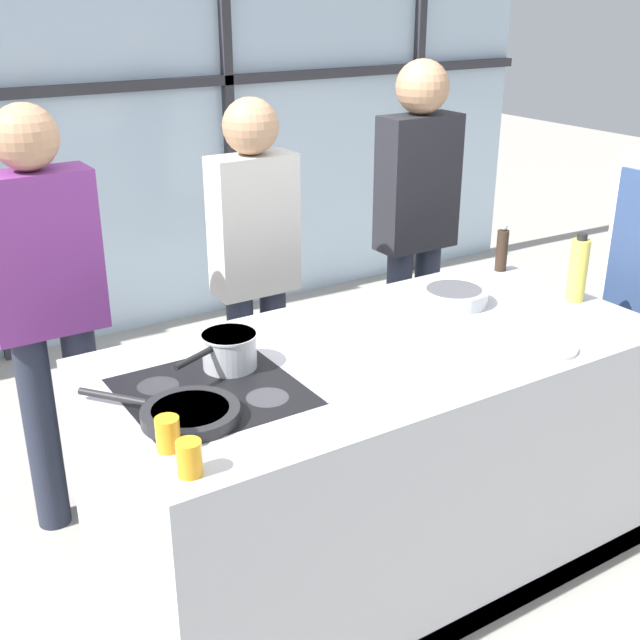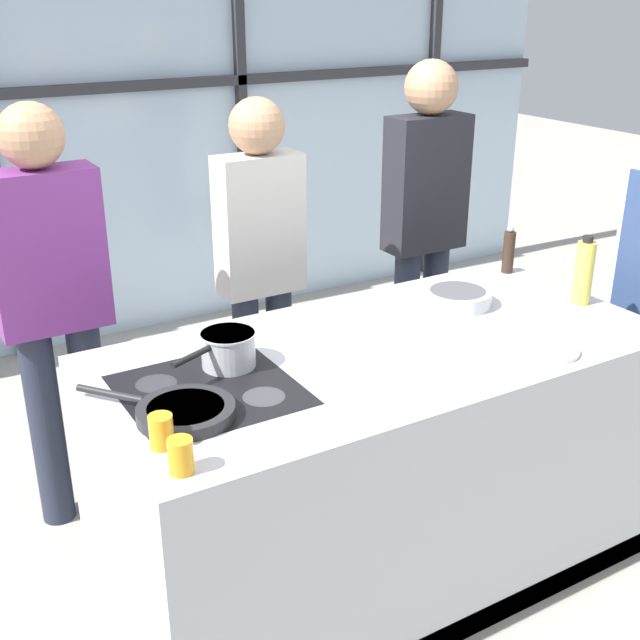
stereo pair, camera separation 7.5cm
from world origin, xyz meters
name	(u,v)px [view 1 (the left image)]	position (x,y,z in m)	size (l,w,h in m)	color
ground_plane	(376,562)	(0.00, 0.00, 0.00)	(18.00, 18.00, 0.00)	#ADA89E
back_window_wall	(108,110)	(0.00, 2.75, 1.40)	(6.40, 0.10, 2.80)	silver
demo_island	(379,460)	(0.00, 0.00, 0.47)	(1.98, 0.96, 0.94)	#B7BABF
spectator_far_left	(47,298)	(-0.89, 0.94, 0.99)	(0.42, 0.24, 1.71)	#232838
spectator_center_left	(255,260)	(0.00, 0.94, 0.98)	(0.37, 0.23, 1.67)	#232838
spectator_center_right	(416,217)	(0.89, 0.94, 1.04)	(0.40, 0.25, 1.78)	#232838
frying_pan	(188,413)	(-0.78, -0.12, 0.96)	(0.38, 0.44, 0.04)	#232326
saucepan	(229,350)	(-0.53, 0.12, 1.00)	(0.32, 0.20, 0.12)	silver
white_plate	(542,346)	(0.44, -0.32, 0.94)	(0.24, 0.24, 0.01)	white
mixing_bowl	(454,295)	(0.47, 0.17, 0.97)	(0.26, 0.26, 0.06)	silver
oil_bottle	(578,270)	(0.89, -0.06, 1.06)	(0.07, 0.07, 0.27)	#E0CC4C
pepper_grinder	(502,249)	(0.90, 0.36, 1.03)	(0.05, 0.05, 0.21)	#332319
juice_glass_near	(189,458)	(-0.89, -0.38, 0.98)	(0.07, 0.07, 0.09)	orange
juice_glass_far	(168,434)	(-0.89, -0.24, 0.98)	(0.07, 0.07, 0.09)	orange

